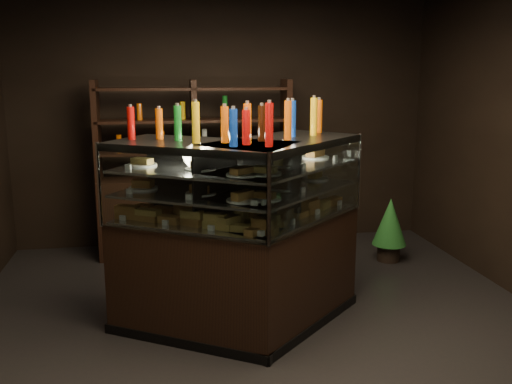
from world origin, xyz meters
TOP-DOWN VIEW (x-y plane):
  - ground at (0.00, 0.00)m, footprint 5.00×5.00m
  - room_shell at (0.00, 0.00)m, footprint 5.02×5.02m
  - display_case at (-0.15, 0.02)m, footprint 2.23×1.52m
  - food_display at (-0.15, 0.01)m, footprint 1.82×1.02m
  - bottles_top at (-0.15, 0.02)m, footprint 1.64×0.88m
  - potted_conifer at (1.71, 1.39)m, footprint 0.38×0.38m
  - back_shelving at (-0.40, 2.05)m, footprint 2.18×0.43m

SIDE VIEW (x-z plane):
  - ground at x=0.00m, z-range 0.00..0.00m
  - potted_conifer at x=1.71m, z-range 0.06..0.87m
  - display_case at x=-0.15m, z-range -0.26..1.31m
  - back_shelving at x=-0.40m, z-range -0.39..1.61m
  - food_display at x=-0.15m, z-range 0.91..1.39m
  - bottles_top at x=-0.15m, z-range 1.55..1.85m
  - room_shell at x=0.00m, z-range 0.44..3.45m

